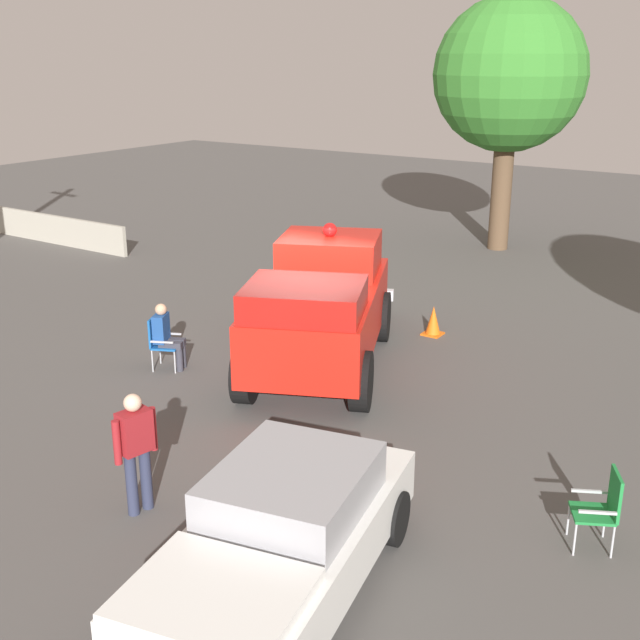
% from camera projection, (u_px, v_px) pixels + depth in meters
% --- Properties ---
extents(ground_plane, '(60.00, 60.00, 0.00)m').
position_uv_depth(ground_plane, '(306.00, 369.00, 15.30)').
color(ground_plane, '#514F4C').
extents(vintage_fire_truck, '(4.43, 6.32, 2.59)m').
position_uv_depth(vintage_fire_truck, '(322.00, 305.00, 15.21)').
color(vintage_fire_truck, black).
rests_on(vintage_fire_truck, ground).
extents(classic_hot_rod, '(2.66, 4.64, 1.46)m').
position_uv_depth(classic_hot_rod, '(280.00, 539.00, 8.68)').
color(classic_hot_rod, black).
rests_on(classic_hot_rod, ground).
extents(lawn_chair_near_truck, '(0.66, 0.65, 1.02)m').
position_uv_depth(lawn_chair_near_truck, '(160.00, 339.00, 15.18)').
color(lawn_chair_near_truck, '#B7BABF').
rests_on(lawn_chair_near_truck, ground).
extents(lawn_chair_by_car, '(0.66, 0.66, 1.02)m').
position_uv_depth(lawn_chair_by_car, '(603.00, 504.00, 9.64)').
color(lawn_chair_by_car, '#B7BABF').
rests_on(lawn_chair_by_car, ground).
extents(spectator_seated, '(0.64, 0.56, 1.29)m').
position_uv_depth(spectator_seated, '(167.00, 334.00, 15.13)').
color(spectator_seated, '#383842').
rests_on(spectator_seated, ground).
extents(spectator_standing, '(0.33, 0.65, 1.68)m').
position_uv_depth(spectator_standing, '(136.00, 445.00, 10.29)').
color(spectator_standing, '#2D334C').
rests_on(spectator_standing, ground).
extents(oak_tree_right, '(4.42, 4.42, 7.34)m').
position_uv_depth(oak_tree_right, '(510.00, 76.00, 23.06)').
color(oak_tree_right, brown).
rests_on(oak_tree_right, ground).
extents(traffic_cone, '(0.40, 0.40, 0.64)m').
position_uv_depth(traffic_cone, '(433.00, 321.00, 17.07)').
color(traffic_cone, orange).
rests_on(traffic_cone, ground).
extents(background_fence, '(8.66, 0.12, 0.90)m').
position_uv_depth(background_fence, '(30.00, 225.00, 25.78)').
color(background_fence, '#A8A393').
rests_on(background_fence, ground).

